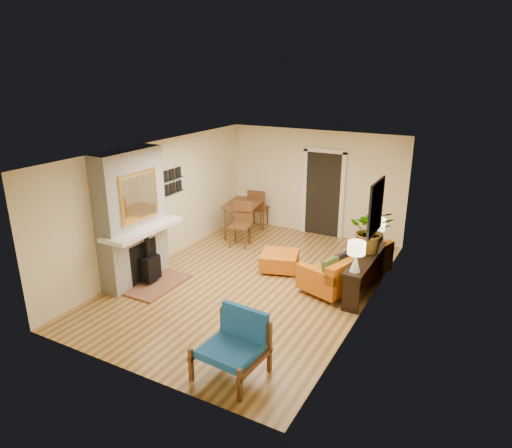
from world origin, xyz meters
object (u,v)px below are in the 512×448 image
Objects in this scene: blue_chair at (236,341)px; dining_table at (247,209)px; console_table at (366,264)px; lamp_near at (356,253)px; houseplant at (371,230)px; ottoman at (280,260)px; sofa at (350,268)px; lamp_far at (377,229)px.

blue_chair is 5.41m from dining_table.
console_table is 3.43× the size of lamp_near.
houseplant is at bearing 92.22° from console_table.
console_table is 2.11× the size of houseplant.
houseplant is (1.82, 0.10, 0.95)m from ottoman.
sofa is 0.93m from lamp_far.
blue_chair is (0.92, -3.31, 0.26)m from ottoman.
lamp_near is 0.61× the size of houseplant.
ottoman is at bearing 154.54° from lamp_near.
houseplant reaches higher than dining_table.
lamp_near reaches higher than blue_chair.
lamp_far is 0.43m from houseplant.
ottoman is 1.71× the size of lamp_near.
blue_chair is 2.67m from lamp_near.
lamp_far is at bearing 76.69° from blue_chair.
lamp_far is (0.91, 3.84, 0.58)m from blue_chair.
houseplant is (-0.01, 0.26, 0.59)m from console_table.
lamp_near reaches higher than console_table.
lamp_near is at bearing -68.99° from sofa.
dining_table is 3.66× the size of lamp_far.
sofa is 4.02× the size of lamp_near.
dining_table is (-3.09, 1.41, 0.33)m from sofa.
console_table is at bearing -30.37° from sofa.
console_table is 0.83m from lamp_far.
lamp_far is at bearing 90.00° from console_table.
dining_table is 3.59m from lamp_far.
lamp_near reaches higher than dining_table.
ottoman is 2.05m from houseplant.
console_table is at bearing -25.16° from dining_table.
sofa is at bearing 111.01° from lamp_near.
lamp_near is (0.91, 2.44, 0.58)m from blue_chair.
sofa is 4.02× the size of lamp_far.
ottoman is 1.02× the size of blue_chair.
houseplant is at bearing 75.29° from blue_chair.
blue_chair is at bearing -106.02° from console_table.
dining_table reaches higher than sofa.
lamp_near is (1.83, -0.87, 0.85)m from ottoman.
lamp_near is at bearing -90.00° from lamp_far.
lamp_near is (0.35, -0.92, 0.72)m from sofa.
sofa is 0.89m from houseplant.
lamp_near is (3.44, -2.33, 0.38)m from dining_table.
sofa is 1.48m from ottoman.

